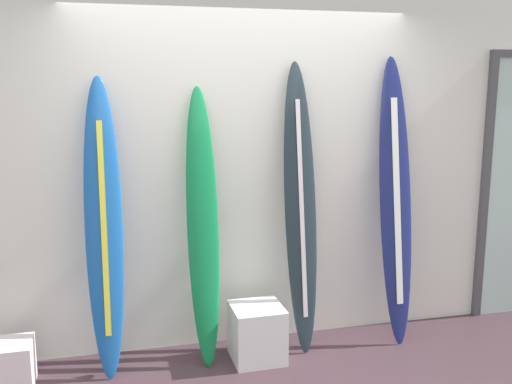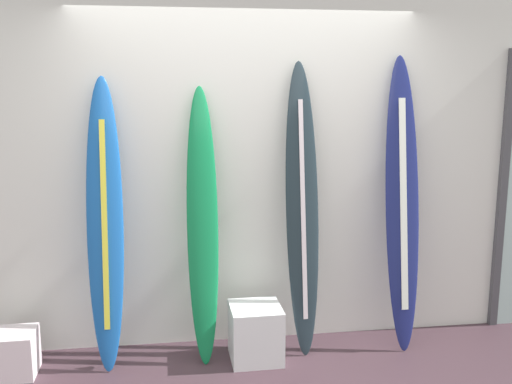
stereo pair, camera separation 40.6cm
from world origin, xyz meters
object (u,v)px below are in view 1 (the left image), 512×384
Objects in this scene: surfboard_cobalt at (104,230)px; surfboard_navy at (395,201)px; surfboard_emerald at (203,229)px; surfboard_charcoal at (300,211)px; display_block_left at (257,333)px; display_block_center at (10,365)px.

surfboard_navy reaches higher than surfboard_cobalt.
surfboard_cobalt is 0.67m from surfboard_emerald.
surfboard_navy is (0.76, -0.01, 0.04)m from surfboard_charcoal.
display_block_left is (1.04, -0.11, -0.80)m from surfboard_cobalt.
surfboard_emerald is (0.67, 0.01, -0.04)m from surfboard_cobalt.
surfboard_cobalt is at bearing -179.45° from surfboard_navy.
surfboard_cobalt is 0.93× the size of surfboard_navy.
surfboard_navy is 1.44m from display_block_left.
surfboard_charcoal is 5.33× the size of display_block_left.
surfboard_cobalt is 5.07× the size of display_block_left.
display_block_center is (-2.04, -0.13, -0.90)m from surfboard_charcoal.
display_block_center is (-0.64, -0.10, -0.85)m from surfboard_cobalt.
surfboard_emerald is at bearing -179.70° from surfboard_navy.
surfboard_emerald is at bearing 1.08° from surfboard_cobalt.
display_block_center is at bearing -170.75° from surfboard_cobalt.
surfboard_cobalt is 1.07m from display_block_center.
surfboard_charcoal is 0.94m from display_block_left.
surfboard_charcoal is at bearing 1.15° from surfboard_cobalt.
surfboard_cobalt is at bearing -178.85° from surfboard_charcoal.
surfboard_charcoal is at bearing 1.22° from surfboard_emerald.
surfboard_cobalt is at bearing -178.92° from surfboard_emerald.
surfboard_emerald reaches higher than display_block_left.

